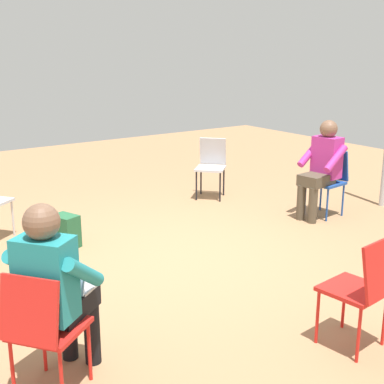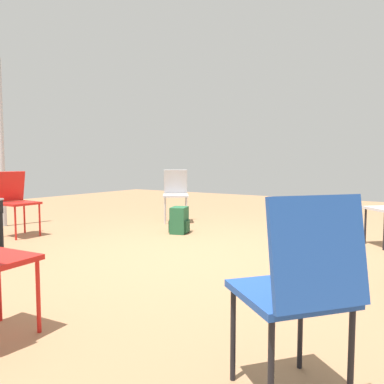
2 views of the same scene
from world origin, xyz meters
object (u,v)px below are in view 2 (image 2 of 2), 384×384
at_px(chair_southeast, 176,191).
at_px(chair_northwest, 299,284).
at_px(backpack_near_laptop_user, 179,222).
at_px(chair_east, 16,198).

xyz_separation_m(chair_southeast, chair_northwest, (-3.14, 3.52, 0.00)).
relative_size(chair_southeast, backpack_near_laptop_user, 2.36).
bearing_deg(chair_northwest, backpack_near_laptop_user, 82.32).
bearing_deg(chair_east, backpack_near_laptop_user, 128.23).
height_order(chair_southeast, backpack_near_laptop_user, chair_southeast).
distance_m(chair_northwest, backpack_near_laptop_user, 3.72).
bearing_deg(chair_southeast, chair_northwest, 95.51).
bearing_deg(chair_east, chair_northwest, 71.27).
bearing_deg(chair_east, chair_southeast, 153.64).
bearing_deg(chair_southeast, backpack_near_laptop_user, 92.46).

